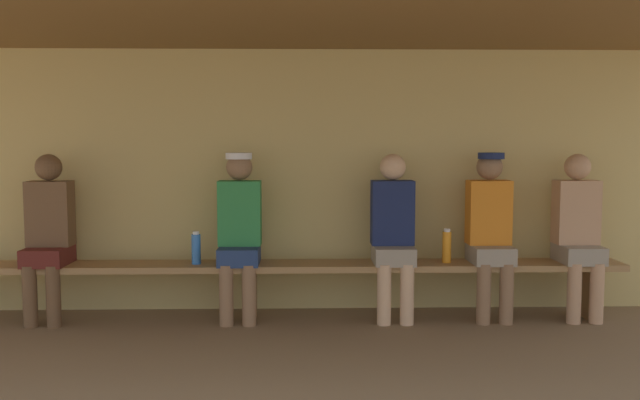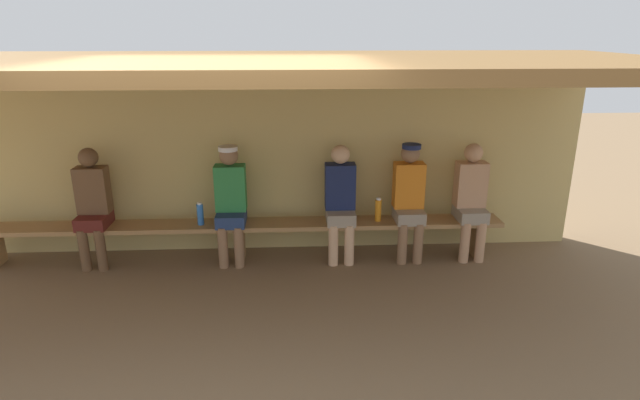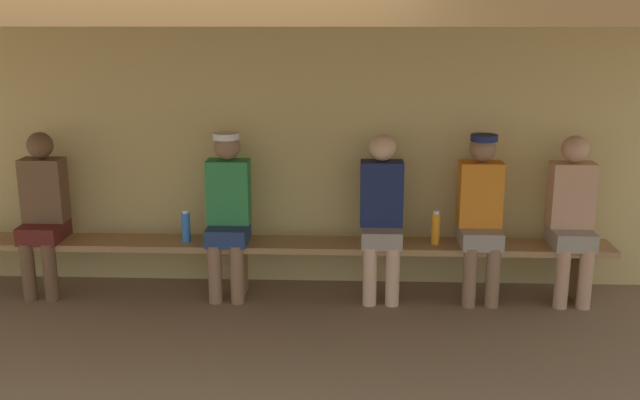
# 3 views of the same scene
# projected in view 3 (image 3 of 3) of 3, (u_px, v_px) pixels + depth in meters

# --- Properties ---
(ground_plane) EXTENTS (24.00, 24.00, 0.00)m
(ground_plane) POSITION_uv_depth(u_px,v_px,m) (206.00, 386.00, 4.60)
(ground_plane) COLOR brown
(back_wall) EXTENTS (8.00, 0.20, 2.20)m
(back_wall) POSITION_uv_depth(u_px,v_px,m) (245.00, 154.00, 6.26)
(back_wall) COLOR tan
(back_wall) RESTS_ON ground
(dugout_roof) EXTENTS (8.00, 2.80, 0.12)m
(dugout_roof) POSITION_uv_depth(u_px,v_px,m) (213.00, 13.00, 4.72)
(dugout_roof) COLOR brown
(dugout_roof) RESTS_ON back_wall
(bench) EXTENTS (6.00, 0.36, 0.46)m
(bench) POSITION_uv_depth(u_px,v_px,m) (240.00, 250.00, 6.00)
(bench) COLOR #9E7547
(bench) RESTS_ON ground
(player_in_red) EXTENTS (0.34, 0.42, 1.34)m
(player_in_red) POSITION_uv_depth(u_px,v_px,m) (228.00, 207.00, 5.92)
(player_in_red) COLOR navy
(player_in_red) RESTS_ON ground
(player_near_post) EXTENTS (0.34, 0.42, 1.34)m
(player_near_post) POSITION_uv_depth(u_px,v_px,m) (572.00, 213.00, 5.82)
(player_near_post) COLOR gray
(player_near_post) RESTS_ON ground
(player_rightmost) EXTENTS (0.34, 0.42, 1.34)m
(player_rightmost) POSITION_uv_depth(u_px,v_px,m) (481.00, 210.00, 5.84)
(player_rightmost) COLOR gray
(player_rightmost) RESTS_ON ground
(player_leftmost) EXTENTS (0.34, 0.42, 1.34)m
(player_leftmost) POSITION_uv_depth(u_px,v_px,m) (381.00, 211.00, 5.88)
(player_leftmost) COLOR gray
(player_leftmost) RESTS_ON ground
(player_in_white) EXTENTS (0.34, 0.42, 1.34)m
(player_in_white) POSITION_uv_depth(u_px,v_px,m) (43.00, 207.00, 5.98)
(player_in_white) COLOR #591E19
(player_in_white) RESTS_ON ground
(water_bottle_clear) EXTENTS (0.07, 0.07, 0.26)m
(water_bottle_clear) POSITION_uv_depth(u_px,v_px,m) (186.00, 227.00, 5.95)
(water_bottle_clear) COLOR blue
(water_bottle_clear) RESTS_ON bench
(water_bottle_orange) EXTENTS (0.07, 0.07, 0.28)m
(water_bottle_orange) POSITION_uv_depth(u_px,v_px,m) (436.00, 228.00, 5.89)
(water_bottle_orange) COLOR orange
(water_bottle_orange) RESTS_ON bench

